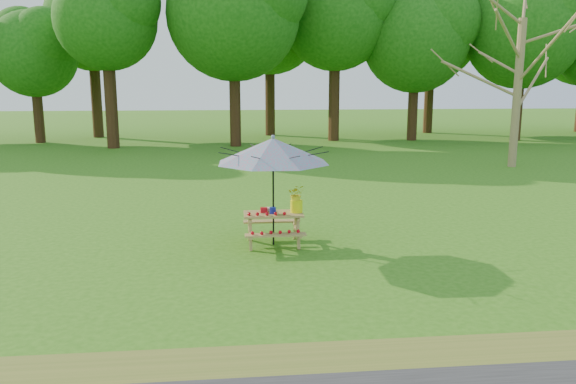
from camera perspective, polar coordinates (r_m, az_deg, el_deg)
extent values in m
plane|color=#316E15|center=(9.75, 9.58, -8.76)|extent=(120.00, 120.00, 0.00)
cube|color=olive|center=(7.31, 15.60, -16.02)|extent=(120.00, 1.20, 0.01)
cylinder|color=#866649|center=(23.76, 22.26, 9.19)|extent=(0.47, 0.47, 5.68)
cube|color=#AD874E|center=(11.43, -1.50, -2.24)|extent=(1.20, 0.62, 0.04)
cube|color=#AD874E|center=(10.97, -1.27, -4.38)|extent=(1.20, 0.22, 0.04)
cube|color=#AD874E|center=(12.03, -1.69, -2.99)|extent=(1.20, 0.22, 0.04)
cylinder|color=black|center=(11.33, -1.51, 0.09)|extent=(0.04, 0.04, 2.25)
cone|color=#21B2BC|center=(11.20, -1.53, 4.24)|extent=(3.07, 3.07, 0.50)
sphere|color=#21B2BC|center=(11.17, -1.54, 5.63)|extent=(0.08, 0.08, 0.08)
cube|color=red|center=(11.48, -2.47, -1.84)|extent=(0.14, 0.12, 0.10)
cylinder|color=#121D98|center=(11.36, -1.55, -1.89)|extent=(0.13, 0.13, 0.13)
cube|color=white|center=(11.62, -2.01, -1.75)|extent=(0.13, 0.13, 0.07)
cylinder|color=#FBFF0D|center=(11.47, 0.86, -1.45)|extent=(0.25, 0.25, 0.25)
imported|color=yellow|center=(11.42, 0.87, -0.20)|extent=(0.37, 0.32, 0.38)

